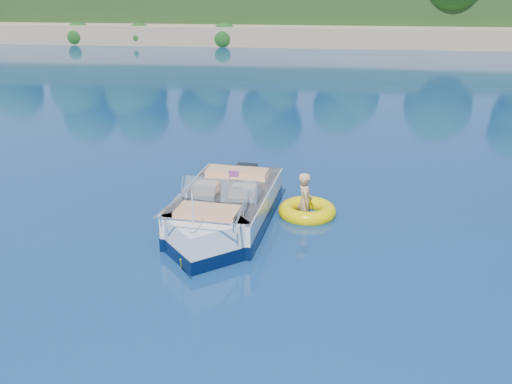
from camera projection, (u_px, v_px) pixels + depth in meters
ground at (280, 235)px, 12.32m from camera, size 160.00×160.00×0.00m
shoreline at (325, 12)px, 71.11m from camera, size 170.00×59.00×6.00m
motorboat at (223, 214)px, 12.55m from camera, size 2.21×5.33×1.77m
tow_tube at (307, 211)px, 13.34m from camera, size 1.78×1.78×0.36m
boy at (304, 213)px, 13.44m from camera, size 0.49×0.86×1.59m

